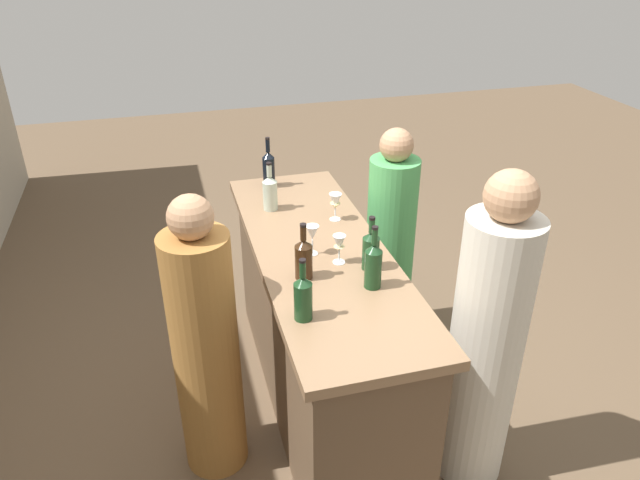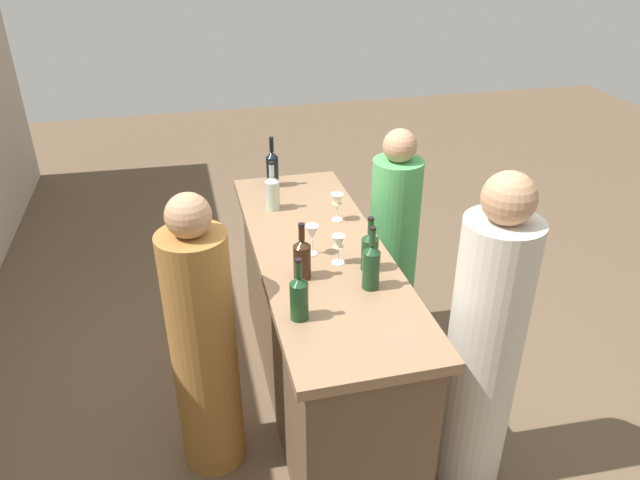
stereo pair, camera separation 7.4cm
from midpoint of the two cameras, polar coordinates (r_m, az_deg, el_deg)
name	(u,v)px [view 1 (the left image)]	position (r m, az deg, el deg)	size (l,w,h in m)	color
ground_plane	(320,396)	(3.63, -0.60, -14.67)	(12.00, 12.00, 0.00)	brown
bar_counter	(320,327)	(3.30, -0.65, -8.32)	(1.98, 0.65, 1.00)	brown
wine_bottle_leftmost_olive_green	(303,297)	(2.47, -2.49, -5.43)	(0.08, 0.08, 0.29)	#193D1E
wine_bottle_second_left_olive_green	(373,264)	(2.68, 4.33, -2.35)	(0.08, 0.08, 0.31)	#193D1E
wine_bottle_center_olive_green	(371,249)	(2.82, 4.12, -0.89)	(0.08, 0.08, 0.27)	#193D1E
wine_bottle_second_right_amber_brown	(304,258)	(2.74, -2.34, -1.71)	(0.08, 0.08, 0.28)	#331E0F
wine_bottle_rightmost_clear_pale	(270,192)	(3.41, -5.41, 4.59)	(0.08, 0.08, 0.29)	#B7C6B2
wine_bottle_far_right_near_black	(269,168)	(3.71, -5.50, 6.84)	(0.07, 0.07, 0.32)	black
wine_glass_near_left	(335,203)	(3.28, 0.83, 3.60)	(0.07, 0.07, 0.16)	white
wine_glass_near_center	(339,245)	(2.86, 1.11, -0.44)	(0.06, 0.06, 0.15)	white
wine_glass_near_right	(312,234)	(2.93, -1.46, 0.60)	(0.07, 0.07, 0.16)	white
person_left_guest	(390,245)	(3.77, 6.15, -0.50)	(0.34, 0.34, 1.42)	#4CA559
person_center_guest	(486,347)	(2.85, 14.81, -9.90)	(0.35, 0.35, 1.63)	beige
person_right_guest	(206,351)	(2.90, -11.57, -10.33)	(0.36, 0.36, 1.49)	#9E6B33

